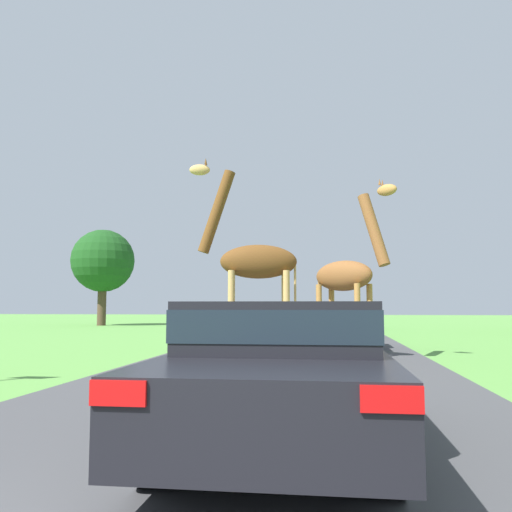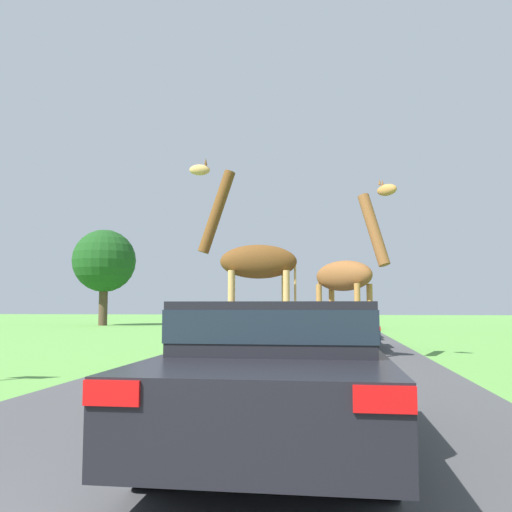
% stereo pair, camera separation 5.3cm
% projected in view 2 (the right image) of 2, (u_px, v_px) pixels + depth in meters
% --- Properties ---
extents(road, '(7.20, 120.00, 0.00)m').
position_uv_depth(road, '(312.00, 329.00, 31.54)').
color(road, '#424244').
rests_on(road, ground).
extents(giraffe_near_road, '(2.96, 1.05, 5.36)m').
position_uv_depth(giraffe_near_road, '(253.00, 263.00, 14.54)').
color(giraffe_near_road, tan).
rests_on(giraffe_near_road, ground).
extents(giraffe_companion, '(2.31, 1.91, 4.62)m').
position_uv_depth(giraffe_companion, '(349.00, 275.00, 14.48)').
color(giraffe_companion, '#B77F3D').
rests_on(giraffe_companion, ground).
extents(car_lead_maroon, '(1.97, 4.59, 1.40)m').
position_uv_depth(car_lead_maroon, '(280.00, 367.00, 5.42)').
color(car_lead_maroon, black).
rests_on(car_lead_maroon, ground).
extents(car_queue_right, '(1.96, 4.37, 1.45)m').
position_uv_depth(car_queue_right, '(271.00, 317.00, 28.59)').
color(car_queue_right, gray).
rests_on(car_queue_right, ground).
extents(car_queue_left, '(1.75, 4.72, 1.26)m').
position_uv_depth(car_queue_left, '(349.00, 321.00, 23.51)').
color(car_queue_left, silver).
rests_on(car_queue_left, ground).
extents(car_far_ahead, '(1.88, 3.99, 1.33)m').
position_uv_depth(car_far_ahead, '(354.00, 317.00, 31.51)').
color(car_far_ahead, '#144C28').
rests_on(car_far_ahead, ground).
extents(car_verge_right, '(1.92, 4.17, 1.30)m').
position_uv_depth(car_verge_right, '(345.00, 326.00, 17.91)').
color(car_verge_right, navy).
rests_on(car_verge_right, ground).
extents(tree_centre_back, '(4.36, 4.36, 6.67)m').
position_uv_depth(tree_centre_back, '(104.00, 261.00, 37.81)').
color(tree_centre_back, '#4C3828').
rests_on(tree_centre_back, ground).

